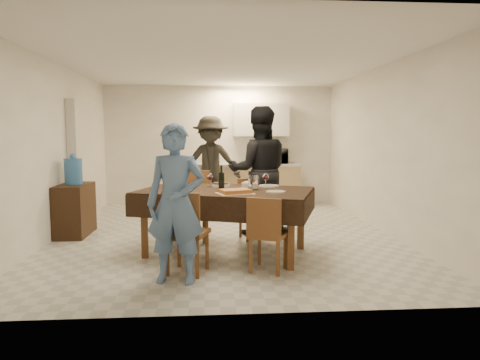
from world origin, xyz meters
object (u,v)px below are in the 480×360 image
object	(u,v)px
dining_table	(226,193)
water_pitcher	(253,182)
console	(75,210)
person_kitchen	(211,163)
person_far	(259,171)
wine_bottle	(221,177)
person_near	(176,204)
savoury_tart	(235,191)
water_jug	(73,171)
microwave	(274,156)

from	to	relation	value
dining_table	water_pitcher	bearing A→B (deg)	10.98
console	person_kitchen	world-z (taller)	person_kitchen
dining_table	person_far	size ratio (longest dim) A/B	1.24
wine_bottle	person_near	size ratio (longest dim) A/B	0.19
dining_table	person_kitchen	bearing A→B (deg)	112.17
console	person_far	xyz separation A→B (m)	(2.81, -0.14, 0.59)
console	person_far	size ratio (longest dim) A/B	0.43
water_pitcher	wine_bottle	bearing A→B (deg)	165.96
savoury_tart	person_kitchen	bearing A→B (deg)	94.29
water_jug	person_near	size ratio (longest dim) A/B	0.24
water_jug	dining_table	bearing A→B (deg)	-27.77
microwave	person_kitchen	bearing A→B (deg)	18.29
person_far	dining_table	bearing A→B (deg)	62.83
wine_bottle	person_far	xyz separation A→B (m)	(0.60, 1.00, -0.01)
savoury_tart	person_kitchen	world-z (taller)	person_kitchen
console	microwave	distance (m)	4.36
wine_bottle	savoury_tart	distance (m)	0.47
microwave	person_near	distance (m)	5.13
microwave	console	bearing A→B (deg)	36.90
wine_bottle	savoury_tart	xyz separation A→B (m)	(0.15, -0.43, -0.13)
person_near	person_kitchen	xyz separation A→B (m)	(0.37, 4.37, 0.13)
dining_table	water_jug	bearing A→B (deg)	171.34
wine_bottle	microwave	world-z (taller)	microwave
water_jug	person_kitchen	xyz separation A→B (m)	(2.08, 2.13, -0.02)
water_pitcher	person_kitchen	bearing A→B (deg)	98.89
water_jug	console	bearing A→B (deg)	-90.00
person_near	person_kitchen	distance (m)	4.39
savoury_tart	wine_bottle	bearing A→B (deg)	109.23
water_jug	person_kitchen	size ratio (longest dim) A/B	0.21
wine_bottle	water_pitcher	xyz separation A→B (m)	(0.40, -0.10, -0.06)
person_kitchen	savoury_tart	bearing A→B (deg)	-85.71
savoury_tart	person_far	bearing A→B (deg)	72.53
wine_bottle	console	bearing A→B (deg)	152.71
person_far	console	bearing A→B (deg)	-2.36
console	person_near	size ratio (longest dim) A/B	0.51
console	person_far	world-z (taller)	person_far
console	savoury_tart	world-z (taller)	savoury_tart
person_near	person_kitchen	world-z (taller)	person_kitchen
wine_bottle	person_near	distance (m)	1.22
water_jug	microwave	size ratio (longest dim) A/B	0.67
person_near	dining_table	bearing A→B (deg)	71.05
savoury_tart	person_near	size ratio (longest dim) A/B	0.25
person_near	person_far	distance (m)	2.38
dining_table	microwave	world-z (taller)	microwave
console	wine_bottle	world-z (taller)	wine_bottle
microwave	person_far	size ratio (longest dim) A/B	0.30
dining_table	water_pitcher	world-z (taller)	water_pitcher
dining_table	microwave	distance (m)	3.96
person_far	person_kitchen	distance (m)	2.39
water_jug	savoury_tart	xyz separation A→B (m)	(2.36, -1.57, -0.12)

